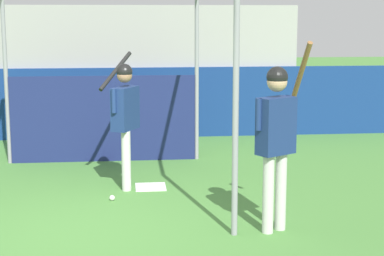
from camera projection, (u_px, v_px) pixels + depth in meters
name	position (u px, v px, depth m)	size (l,w,h in m)	color
ground_plane	(82.00, 231.00, 7.49)	(60.00, 60.00, 0.00)	#477F38
outfield_wall	(100.00, 103.00, 13.00)	(24.00, 0.12, 1.43)	navy
bleacher_section	(101.00, 67.00, 14.12)	(8.15, 2.40, 2.71)	#9E9E99
batting_cage	(101.00, 92.00, 10.12)	(3.26, 4.02, 2.87)	gray
home_plate	(151.00, 187.00, 9.36)	(0.44, 0.44, 0.02)	white
player_batter	(125.00, 113.00, 9.14)	(0.59, 0.96, 1.94)	silver
player_waiting	(276.00, 131.00, 7.28)	(0.65, 0.67, 2.20)	silver
baseball	(112.00, 198.00, 8.70)	(0.07, 0.07, 0.07)	white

